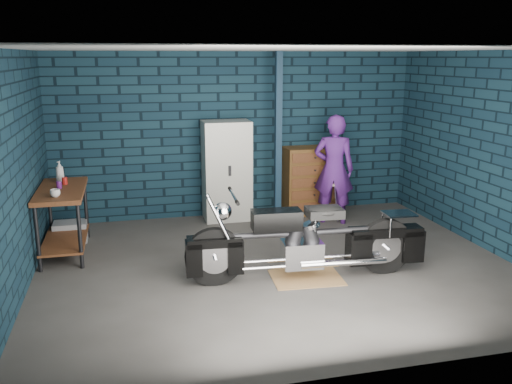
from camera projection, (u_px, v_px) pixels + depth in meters
ground at (277, 266)px, 6.95m from camera, size 6.00×6.00×0.00m
room_walls at (267, 113)px, 7.01m from camera, size 6.02×5.01×2.71m
support_post at (278, 139)px, 8.58m from camera, size 0.10×0.10×2.70m
workbench at (64, 221)px, 7.31m from camera, size 0.60×1.40×0.91m
drip_mat at (306, 278)px, 6.58m from camera, size 0.88×0.68×0.01m
motorcycle at (307, 235)px, 6.45m from camera, size 2.52×0.83×1.09m
person at (334, 169)px, 8.61m from camera, size 0.75×0.64×1.74m
storage_bin at (71, 232)px, 7.86m from camera, size 0.47×0.33×0.29m
locker at (227, 171)px, 8.80m from camera, size 0.76×0.54×1.62m
tool_chest at (310, 181)px, 9.19m from camera, size 0.85×0.47×1.14m
shop_stool at (336, 201)px, 8.84m from camera, size 0.42×0.42×0.65m
cup_a at (55, 193)px, 6.76m from camera, size 0.16×0.16×0.10m
mug_purple at (59, 185)px, 7.20m from camera, size 0.08×0.08×0.10m
mug_red at (65, 181)px, 7.42m from camera, size 0.08×0.08×0.10m
bottle at (60, 171)px, 7.56m from camera, size 0.15×0.15×0.29m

